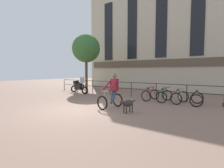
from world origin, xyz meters
TOP-DOWN VIEW (x-y plane):
  - ground_plane at (0.00, 0.00)m, footprint 60.00×60.00m
  - canal_railing at (-0.00, 5.20)m, footprint 15.05×0.05m
  - building_facade at (0.00, 10.99)m, footprint 18.00×0.72m
  - cyclist_with_bike at (1.18, 1.31)m, footprint 0.79×1.23m
  - dog at (2.37, 0.83)m, footprint 0.39×0.93m
  - parked_motorcycle at (-4.53, 4.38)m, footprint 1.78×0.88m
  - parked_bicycle_near_lamp at (1.77, 4.54)m, footprint 0.76×1.17m
  - parked_bicycle_mid_left at (2.65, 4.54)m, footprint 0.70×1.13m
  - parked_bicycle_mid_right at (3.54, 4.54)m, footprint 0.75×1.16m
  - parked_bicycle_far_end at (4.42, 4.54)m, footprint 0.82×1.20m
  - tree_canalside_left at (-6.13, 6.85)m, footprint 2.75×2.75m

SIDE VIEW (x-z plane):
  - ground_plane at x=0.00m, z-range 0.00..0.00m
  - parked_bicycle_near_lamp at x=1.77m, z-range -0.07..0.79m
  - parked_bicycle_far_end at x=4.42m, z-range -0.07..0.79m
  - parked_bicycle_mid_left at x=2.65m, z-range -0.07..0.79m
  - parked_bicycle_mid_right at x=3.54m, z-range -0.07..0.79m
  - dog at x=2.37m, z-range 0.12..0.71m
  - parked_motorcycle at x=-4.53m, z-range -0.11..1.24m
  - canal_railing at x=0.00m, z-range 0.18..1.23m
  - cyclist_with_bike at x=1.18m, z-range -0.09..1.61m
  - tree_canalside_left at x=-6.13m, z-range 1.32..6.77m
  - building_facade at x=0.00m, z-range -0.03..11.57m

